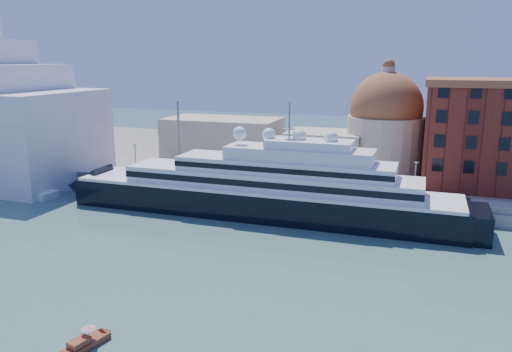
% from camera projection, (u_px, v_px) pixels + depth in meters
% --- Properties ---
extents(ground, '(400.00, 400.00, 0.00)m').
position_uv_depth(ground, '(198.00, 257.00, 75.58)').
color(ground, '#365E58').
rests_on(ground, ground).
extents(quay, '(180.00, 10.00, 2.50)m').
position_uv_depth(quay, '(267.00, 193.00, 106.61)').
color(quay, gray).
rests_on(quay, ground).
extents(land, '(260.00, 72.00, 2.00)m').
position_uv_depth(land, '(310.00, 159.00, 144.44)').
color(land, slate).
rests_on(land, ground).
extents(quay_fence, '(180.00, 0.10, 1.20)m').
position_uv_depth(quay_fence, '(260.00, 190.00, 102.05)').
color(quay_fence, slate).
rests_on(quay_fence, quay).
extents(superyacht, '(84.99, 11.78, 25.40)m').
position_uv_depth(superyacht, '(247.00, 192.00, 95.88)').
color(superyacht, black).
rests_on(superyacht, ground).
extents(service_barge, '(14.09, 6.06, 3.07)m').
position_uv_depth(service_barge, '(30.00, 192.00, 108.76)').
color(service_barge, white).
rests_on(service_barge, ground).
extents(water_taxi, '(2.77, 5.42, 2.46)m').
position_uv_depth(water_taxi, '(85.00, 343.00, 51.57)').
color(water_taxi, brown).
rests_on(water_taxi, ground).
extents(church, '(66.00, 18.00, 25.50)m').
position_uv_depth(church, '(320.00, 135.00, 124.24)').
color(church, beige).
rests_on(church, land).
extents(lamp_posts, '(120.80, 2.40, 18.00)m').
position_uv_depth(lamp_posts, '(208.00, 152.00, 107.05)').
color(lamp_posts, slate).
rests_on(lamp_posts, quay).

